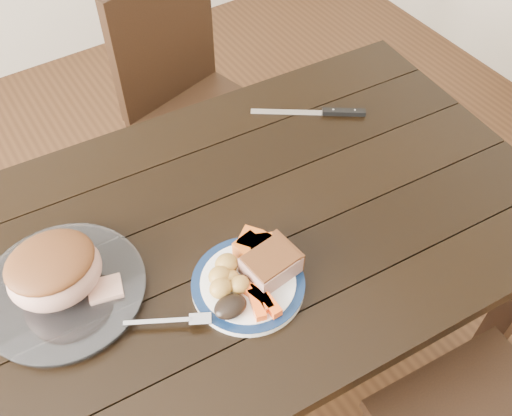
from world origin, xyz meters
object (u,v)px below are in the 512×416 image
dinner_plate (248,285)px  serving_platter (64,291)px  pork_slice (271,265)px  chair_far (191,96)px  roast_joint (55,273)px  carving_knife (330,112)px  dining_table (224,254)px  fork (174,321)px

dinner_plate → serving_platter: (-0.34, 0.20, 0.00)m
serving_platter → dinner_plate: bearing=-30.2°
pork_slice → dinner_plate: bearing=175.2°
chair_far → roast_joint: chair_far is taller
chair_far → carving_knife: 0.61m
dining_table → pork_slice: (0.02, -0.17, 0.14)m
serving_platter → dining_table: bearing=-5.4°
carving_knife → pork_slice: bearing=-105.6°
dinner_plate → pork_slice: pork_slice is taller
dining_table → carving_knife: carving_knife is taller
chair_far → fork: size_ratio=5.67×
chair_far → pork_slice: 0.98m
chair_far → dinner_plate: chair_far is taller
dinner_plate → carving_knife: dinner_plate is taller
carving_knife → fork: bearing=-117.1°
dinner_plate → fork: (-0.18, 0.00, 0.01)m
serving_platter → pork_slice: pork_slice is taller
serving_platter → roast_joint: size_ratio=1.77×
fork → roast_joint: bearing=158.8°
dining_table → pork_slice: 0.22m
pork_slice → roast_joint: bearing=152.9°
fork → dining_table: bearing=66.9°
dinner_plate → fork: fork is taller
pork_slice → serving_platter: bearing=152.9°
roast_joint → serving_platter: bearing=90.0°
dining_table → serving_platter: size_ratio=4.88×
pork_slice → fork: size_ratio=0.67×
dinner_plate → pork_slice: bearing=-4.8°
dining_table → fork: 0.29m
dining_table → fork: size_ratio=10.11×
pork_slice → fork: 0.23m
dining_table → fork: fork is taller
chair_far → roast_joint: 1.01m
dining_table → dinner_plate: dinner_plate is taller
chair_far → fork: bearing=46.1°
serving_platter → pork_slice: bearing=-27.1°
dinner_plate → roast_joint: bearing=149.8°
dinner_plate → carving_knife: bearing=35.9°
dinner_plate → fork: 0.18m
dinner_plate → serving_platter: size_ratio=0.72×
chair_far → dining_table: bearing=53.5°
chair_far → dinner_plate: 0.98m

